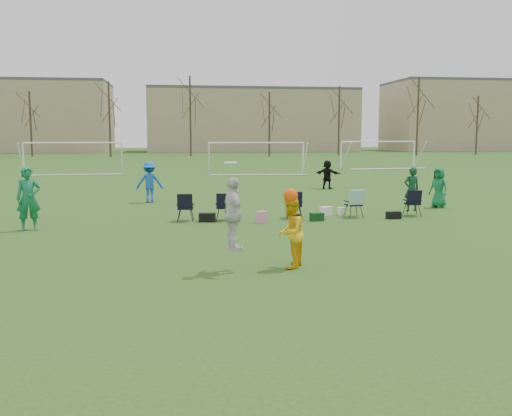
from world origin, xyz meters
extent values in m
plane|color=#295019|center=(0.00, 0.00, 0.00)|extent=(260.00, 260.00, 0.00)
imported|color=#136E43|center=(-6.74, 6.78, 1.00)|extent=(0.83, 0.66, 1.99)
imported|color=blue|center=(-3.34, 13.93, 0.90)|extent=(1.21, 0.75, 1.81)
imported|color=#126537|center=(8.54, 10.37, 0.82)|extent=(0.86, 0.96, 1.65)
imported|color=black|center=(6.19, 19.13, 0.80)|extent=(1.45, 1.30, 1.60)
imported|color=silver|center=(-0.94, 0.46, 1.26)|extent=(0.62, 1.01, 1.60)
imported|color=yellow|center=(0.35, 0.61, 0.80)|extent=(0.89, 0.97, 1.60)
sphere|color=#FB520D|center=(0.35, 0.61, 1.63)|extent=(0.32, 0.32, 0.32)
cylinder|color=white|center=(-1.00, 0.43, 2.38)|extent=(0.27, 0.27, 0.04)
imported|color=#103C21|center=(6.50, 8.34, 0.97)|extent=(0.62, 0.43, 1.64)
cube|color=black|center=(-1.12, 7.77, 0.15)|extent=(0.60, 0.41, 0.30)
cube|color=pink|center=(0.70, 7.28, 0.20)|extent=(0.39, 0.30, 0.40)
cube|color=#0F3716|center=(2.67, 7.45, 0.14)|extent=(0.50, 0.37, 0.28)
cube|color=white|center=(3.35, 8.75, 0.16)|extent=(0.47, 0.38, 0.32)
cylinder|color=white|center=(3.90, 8.67, 0.15)|extent=(0.26, 0.26, 0.30)
cube|color=black|center=(5.51, 7.55, 0.13)|extent=(0.51, 0.28, 0.26)
cube|color=black|center=(-1.86, 8.08, 0.48)|extent=(0.65, 0.65, 0.96)
cube|color=black|center=(-0.51, 8.08, 0.48)|extent=(0.66, 0.66, 0.96)
cube|color=black|center=(2.04, 8.26, 0.48)|extent=(0.67, 0.67, 0.96)
cube|color=black|center=(4.24, 8.21, 0.48)|extent=(0.67, 0.67, 0.96)
cube|color=black|center=(6.50, 8.24, 0.48)|extent=(0.67, 0.67, 0.96)
cylinder|color=white|center=(-13.64, 33.68, 1.20)|extent=(0.12, 0.12, 2.40)
cylinder|color=white|center=(-6.36, 34.32, 1.20)|extent=(0.12, 0.12, 2.40)
cylinder|color=white|center=(-10.00, 34.00, 2.40)|extent=(7.28, 0.76, 0.12)
cylinder|color=white|center=(0.36, 32.25, 1.20)|extent=(0.12, 0.12, 2.40)
cylinder|color=white|center=(7.64, 31.75, 1.20)|extent=(0.12, 0.12, 2.40)
cylinder|color=white|center=(4.00, 32.00, 2.40)|extent=(7.29, 0.63, 0.12)
cylinder|color=white|center=(12.39, 37.49, 1.20)|extent=(0.12, 0.12, 2.40)
cylinder|color=white|center=(19.61, 38.51, 1.20)|extent=(0.12, 0.12, 2.40)
cylinder|color=white|center=(16.00, 38.00, 2.40)|extent=(7.25, 1.13, 0.12)
cylinder|color=#382B21|center=(-22.00, 71.50, 4.50)|extent=(0.28, 0.28, 9.00)
cylinder|color=#382B21|center=(-11.00, 68.50, 5.10)|extent=(0.28, 0.28, 10.20)
cylinder|color=#382B21|center=(0.00, 71.50, 5.70)|extent=(0.28, 0.28, 11.40)
cylinder|color=#382B21|center=(11.00, 68.50, 4.50)|extent=(0.28, 0.28, 9.00)
cylinder|color=#382B21|center=(22.00, 71.50, 5.10)|extent=(0.28, 0.28, 10.20)
cylinder|color=#382B21|center=(33.00, 68.50, 5.70)|extent=(0.28, 0.28, 11.40)
cylinder|color=#382B21|center=(44.00, 71.50, 4.50)|extent=(0.28, 0.28, 9.00)
cube|color=tan|center=(12.00, 96.00, 5.50)|extent=(38.00, 16.00, 11.00)
cube|color=tan|center=(55.00, 96.00, 6.50)|extent=(30.00, 16.00, 13.00)
camera|label=1|loc=(-2.16, -11.70, 2.95)|focal=40.00mm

